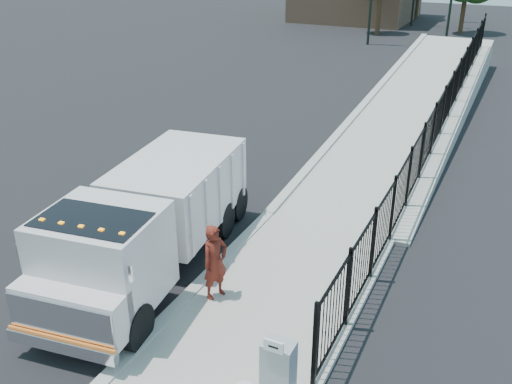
% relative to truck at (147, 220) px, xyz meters
% --- Properties ---
extents(ground, '(120.00, 120.00, 0.00)m').
position_rel_truck_xyz_m(ground, '(1.42, -0.09, -1.44)').
color(ground, black).
rests_on(ground, ground).
extents(sidewalk, '(3.55, 12.00, 0.12)m').
position_rel_truck_xyz_m(sidewalk, '(3.34, -2.09, -1.38)').
color(sidewalk, '#9E998E').
rests_on(sidewalk, ground).
extents(curb, '(0.30, 12.00, 0.16)m').
position_rel_truck_xyz_m(curb, '(1.42, -2.09, -1.36)').
color(curb, '#ADAAA3').
rests_on(curb, ground).
extents(ramp, '(3.95, 24.06, 3.19)m').
position_rel_truck_xyz_m(ramp, '(3.54, 15.91, -1.44)').
color(ramp, '#9E998E').
rests_on(ramp, ground).
extents(iron_fence, '(0.10, 28.00, 1.80)m').
position_rel_truck_xyz_m(iron_fence, '(4.97, 11.91, -0.54)').
color(iron_fence, black).
rests_on(iron_fence, ground).
extents(truck, '(3.27, 7.71, 2.56)m').
position_rel_truck_xyz_m(truck, '(0.00, 0.00, 0.00)').
color(truck, black).
rests_on(truck, ground).
extents(worker, '(0.64, 0.76, 1.77)m').
position_rel_truck_xyz_m(worker, '(2.01, -0.35, -0.44)').
color(worker, maroon).
rests_on(worker, sidewalk).
extents(utility_cabinet, '(0.55, 0.40, 1.25)m').
position_rel_truck_xyz_m(utility_cabinet, '(4.52, -2.66, -0.70)').
color(utility_cabinet, gray).
rests_on(utility_cabinet, sidewalk).
extents(arrow_sign, '(0.35, 0.04, 0.22)m').
position_rel_truck_xyz_m(arrow_sign, '(4.52, -2.88, 0.04)').
color(arrow_sign, white).
rests_on(arrow_sign, utility_cabinet).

